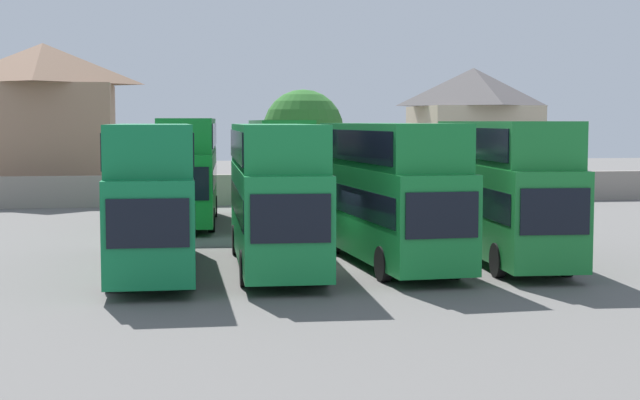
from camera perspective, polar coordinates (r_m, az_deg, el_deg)
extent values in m
plane|color=#605E5B|center=(50.46, -2.85, -0.90)|extent=(140.00, 140.00, 0.00)
cube|color=gray|center=(56.63, -3.61, 0.62)|extent=(56.00, 0.50, 1.80)
cube|color=#127A41|center=(31.88, -9.93, -0.92)|extent=(2.67, 11.55, 2.96)
cube|color=black|center=(26.10, -10.18, -1.37)|extent=(2.21, 0.11, 1.33)
cube|color=black|center=(31.85, -9.94, -0.28)|extent=(2.70, 10.63, 0.93)
cube|color=#127A41|center=(32.03, -9.98, 3.11)|extent=(2.61, 10.97, 1.51)
cube|color=black|center=(32.03, -9.98, 3.11)|extent=(2.69, 10.40, 1.06)
cylinder|color=black|center=(28.50, -7.70, -4.16)|extent=(0.32, 1.10, 1.10)
cylinder|color=black|center=(28.55, -12.35, -4.21)|extent=(0.32, 1.10, 1.10)
cylinder|color=black|center=(35.57, -7.94, -2.40)|extent=(0.32, 1.10, 1.10)
cylinder|color=black|center=(35.61, -11.65, -2.45)|extent=(0.32, 1.10, 1.10)
cube|color=#17843D|center=(32.12, -2.69, -0.74)|extent=(3.04, 11.34, 3.04)
cube|color=black|center=(26.49, -1.75, -1.11)|extent=(2.24, 0.18, 1.37)
cube|color=black|center=(32.08, -2.69, -0.10)|extent=(3.04, 10.45, 0.96)
cube|color=#17843D|center=(32.26, -2.74, 3.25)|extent=(2.96, 10.78, 1.42)
cube|color=black|center=(32.26, -2.74, 3.25)|extent=(3.03, 10.22, 1.00)
cylinder|color=black|center=(28.95, 0.17, -3.98)|extent=(0.35, 1.11, 1.10)
cylinder|color=black|center=(28.76, -4.47, -4.06)|extent=(0.35, 1.11, 1.10)
cylinder|color=black|center=(35.81, -1.24, -2.31)|extent=(0.35, 1.11, 1.10)
cylinder|color=black|center=(35.65, -4.99, -2.36)|extent=(0.35, 1.11, 1.10)
cube|color=#177F35|center=(32.78, 4.12, -0.67)|extent=(3.10, 10.44, 3.00)
cube|color=black|center=(27.86, 7.25, -0.91)|extent=(2.21, 0.21, 1.35)
cube|color=black|center=(32.75, 4.13, -0.05)|extent=(3.10, 9.62, 0.94)
cube|color=#177F35|center=(32.90, 4.01, 3.26)|extent=(3.02, 9.93, 1.49)
cube|color=black|center=(32.90, 4.01, 3.26)|extent=(3.08, 9.42, 1.04)
cylinder|color=black|center=(30.31, 7.98, -3.64)|extent=(0.36, 1.12, 1.10)
cylinder|color=black|center=(29.57, 3.78, -3.81)|extent=(0.36, 1.12, 1.10)
cylinder|color=black|center=(36.30, 4.37, -2.23)|extent=(0.36, 1.12, 1.10)
cylinder|color=black|center=(35.68, 0.82, -2.33)|extent=(0.36, 1.12, 1.10)
cube|color=#1C7D33|center=(33.97, 10.84, -0.49)|extent=(3.06, 10.38, 3.08)
cube|color=black|center=(29.08, 13.77, -0.67)|extent=(2.11, 0.22, 1.38)
cube|color=black|center=(33.94, 10.85, 0.13)|extent=(3.05, 9.56, 0.97)
cube|color=#1C7D33|center=(34.09, 10.78, 3.37)|extent=(2.98, 9.86, 1.48)
cube|color=black|center=(34.09, 10.78, 3.37)|extent=(3.03, 9.36, 1.04)
cylinder|color=black|center=(31.49, 14.40, -3.43)|extent=(0.37, 1.12, 1.10)
cylinder|color=black|center=(30.79, 10.54, -3.54)|extent=(0.37, 1.12, 1.10)
cylinder|color=black|center=(37.45, 11.03, -2.09)|extent=(0.37, 1.12, 1.10)
cylinder|color=black|center=(36.87, 7.74, -2.15)|extent=(0.37, 1.12, 1.10)
cube|color=#167D2E|center=(46.14, -7.77, 0.94)|extent=(3.26, 11.29, 3.14)
cube|color=black|center=(40.55, -8.11, 0.96)|extent=(2.13, 0.24, 1.41)
cube|color=black|center=(46.12, -7.78, 1.41)|extent=(3.23, 10.41, 0.99)
cube|color=#167D2E|center=(46.33, -7.79, 3.86)|extent=(3.17, 10.74, 1.54)
cube|color=black|center=(46.33, -7.79, 3.86)|extent=(3.21, 10.19, 1.08)
cylinder|color=black|center=(42.78, -6.45, -1.19)|extent=(0.38, 1.12, 1.10)
cylinder|color=black|center=(42.89, -9.44, -1.21)|extent=(0.38, 1.12, 1.10)
cylinder|color=black|center=(49.66, -6.30, -0.38)|extent=(0.38, 1.12, 1.10)
cylinder|color=black|center=(49.75, -8.87, -0.39)|extent=(0.38, 1.12, 1.10)
cube|color=#1D8631|center=(46.59, -2.41, 0.87)|extent=(2.82, 10.90, 2.91)
cube|color=black|center=(41.18, -1.74, 0.86)|extent=(2.12, 0.16, 1.31)
cube|color=black|center=(46.57, -2.41, 1.30)|extent=(2.82, 10.03, 0.92)
cube|color=#1D8631|center=(46.77, -2.45, 3.71)|extent=(2.75, 10.36, 1.70)
cube|color=black|center=(46.77, -2.45, 3.71)|extent=(2.81, 9.82, 1.19)
cylinder|color=black|center=(43.49, -0.55, -1.07)|extent=(0.34, 1.11, 1.10)
cylinder|color=black|center=(43.28, -3.47, -1.10)|extent=(0.34, 1.11, 1.10)
cylinder|color=black|center=(50.12, -1.48, -0.30)|extent=(0.34, 1.11, 1.10)
cylinder|color=black|center=(49.94, -4.01, -0.33)|extent=(0.34, 1.11, 1.10)
cube|color=#17802E|center=(47.11, 1.83, 1.07)|extent=(2.69, 10.25, 3.15)
cube|color=black|center=(42.07, 3.11, 1.14)|extent=(2.22, 0.12, 1.42)
cube|color=black|center=(47.09, 1.84, 1.53)|extent=(2.71, 9.44, 0.99)
cylinder|color=black|center=(44.37, 4.05, -0.96)|extent=(0.32, 1.10, 1.10)
cylinder|color=black|center=(43.92, 1.10, -1.01)|extent=(0.32, 1.10, 1.10)
cylinder|color=black|center=(50.54, 2.47, -0.26)|extent=(0.32, 1.10, 1.10)
cylinder|color=black|center=(50.14, -0.14, -0.30)|extent=(0.32, 1.10, 1.10)
cube|color=#9E7A60|center=(63.58, -16.02, 3.36)|extent=(8.54, 7.67, 7.27)
pyramid|color=brown|center=(63.67, -16.12, 7.79)|extent=(8.97, 8.05, 2.57)
cube|color=#C6B293|center=(66.56, 9.05, 2.97)|extent=(7.37, 7.85, 5.95)
pyramid|color=#514C4C|center=(66.57, 9.09, 6.64)|extent=(7.73, 8.24, 2.58)
cylinder|color=brown|center=(59.46, -1.00, 1.23)|extent=(0.39, 0.39, 2.63)
sphere|color=#2D6B28|center=(59.35, -1.00, 4.18)|extent=(4.99, 4.99, 4.99)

